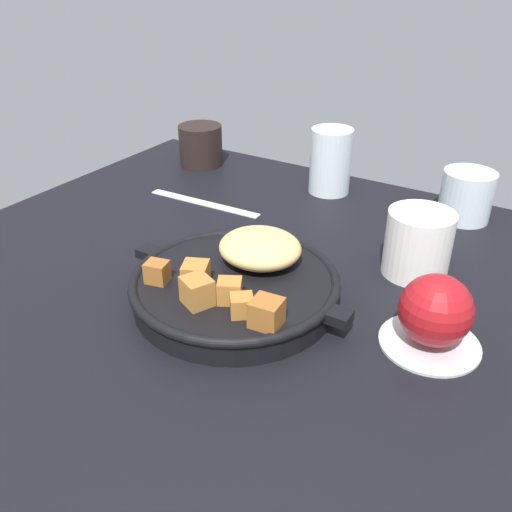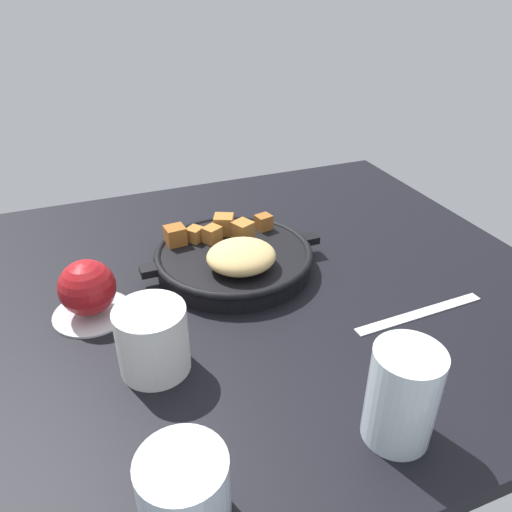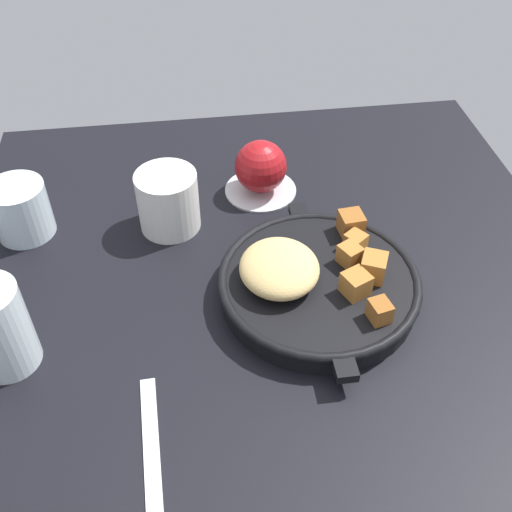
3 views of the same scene
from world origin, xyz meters
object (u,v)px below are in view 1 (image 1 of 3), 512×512
water_glass_tall (331,161)px  coffee_mug_dark (201,145)px  water_glass_short (466,196)px  butter_knife (204,203)px  ceramic_mug_white (418,243)px  red_apple (436,310)px  cast_iron_skillet (237,282)px

water_glass_tall → coffee_mug_dark: (-26.49, -0.84, -1.65)cm
water_glass_short → water_glass_tall: (-22.14, -1.07, 1.62)cm
butter_knife → water_glass_tall: bearing=43.6°
water_glass_tall → ceramic_mug_white: 27.91cm
red_apple → butter_knife: red_apple is taller
water_glass_short → ceramic_mug_white: bearing=-93.9°
water_glass_short → red_apple: bearing=-82.0°
ceramic_mug_white → coffee_mug_dark: size_ratio=1.04×
water_glass_tall → coffee_mug_dark: bearing=-178.2°
cast_iron_skillet → butter_knife: size_ratio=1.42×
cast_iron_skillet → red_apple: 22.30cm
butter_knife → coffee_mug_dark: coffee_mug_dark is taller
cast_iron_skillet → water_glass_short: size_ratio=3.72×
ceramic_mug_white → water_glass_tall: bearing=138.2°
water_glass_short → coffee_mug_dark: size_ratio=0.96×
water_glass_tall → coffee_mug_dark: water_glass_tall is taller
red_apple → butter_knife: bearing=158.4°
red_apple → water_glass_short: red_apple is taller
ceramic_mug_white → cast_iron_skillet: bearing=-132.9°
coffee_mug_dark → cast_iron_skillet: bearing=-48.0°
coffee_mug_dark → butter_knife: bearing=-52.1°
red_apple → coffee_mug_dark: (-53.31, 31.26, -0.62)cm
butter_knife → water_glass_tall: 22.25cm
water_glass_short → water_glass_tall: 22.22cm
cast_iron_skillet → water_glass_tall: water_glass_tall is taller
red_apple → ceramic_mug_white: (-6.04, 13.51, -0.17)cm
cast_iron_skillet → water_glass_short: (17.23, 36.74, 1.40)cm
cast_iron_skillet → ceramic_mug_white: (15.88, 17.08, 1.82)cm
cast_iron_skillet → water_glass_tall: size_ratio=2.67×
butter_knife → water_glass_short: water_glass_short is taller
butter_knife → water_glass_tall: (15.07, 15.50, 5.25)cm
butter_knife → coffee_mug_dark: bearing=125.7°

